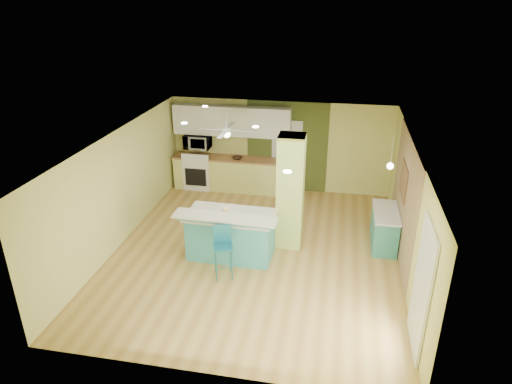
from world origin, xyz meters
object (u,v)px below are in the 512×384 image
peninsula (231,234)px  bar_stool (223,243)px  canister (226,212)px  side_counter (384,228)px  fruit_bowl (237,158)px

peninsula → bar_stool: bearing=-86.1°
peninsula → canister: 0.55m
peninsula → side_counter: peninsula is taller
fruit_bowl → canister: canister is taller
bar_stool → fruit_bowl: bar_stool is taller
peninsula → bar_stool: size_ratio=1.95×
bar_stool → canister: bearing=79.4°
peninsula → fruit_bowl: peninsula is taller
side_counter → fruit_bowl: bearing=148.9°
side_counter → canister: 3.52m
peninsula → fruit_bowl: 3.46m
peninsula → canister: bearing=-134.9°
bar_stool → side_counter: bar_stool is taller
bar_stool → canister: 0.76m
fruit_bowl → canister: size_ratio=1.55×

